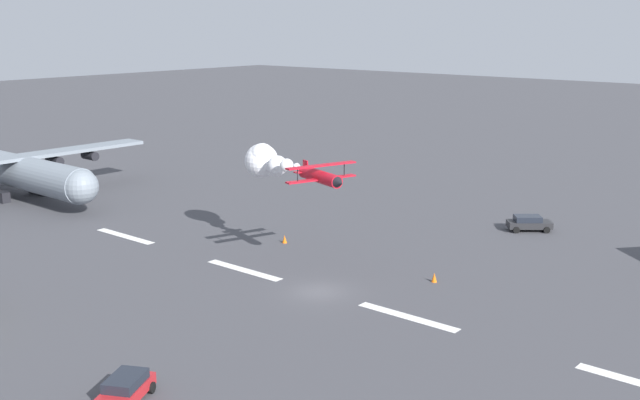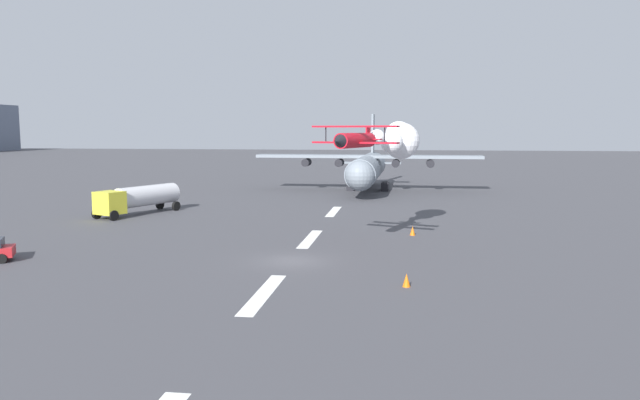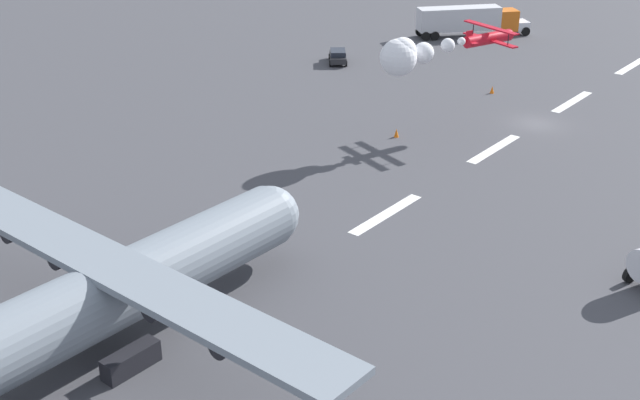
{
  "view_description": "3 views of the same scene",
  "coord_description": "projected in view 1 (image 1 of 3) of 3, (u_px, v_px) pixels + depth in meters",
  "views": [
    {
      "loc": [
        -35.64,
        42.73,
        20.15
      ],
      "look_at": [
        3.18,
        -3.96,
        6.0
      ],
      "focal_mm": 43.25,
      "sensor_mm": 36.0,
      "label": 1
    },
    {
      "loc": [
        -38.26,
        -7.24,
        8.66
      ],
      "look_at": [
        9.09,
        -0.64,
        3.02
      ],
      "focal_mm": 33.51,
      "sensor_mm": 36.0,
      "label": 2
    },
    {
      "loc": [
        68.75,
        29.62,
        26.11
      ],
      "look_at": [
        31.79,
        0.0,
        3.88
      ],
      "focal_mm": 46.72,
      "sensor_mm": 36.0,
      "label": 3
    }
  ],
  "objects": [
    {
      "name": "ground_plane",
      "position": [
        319.0,
        292.0,
        58.77
      ],
      "size": [
        440.0,
        440.0,
        0.0
      ],
      "primitive_type": "plane",
      "color": "#424247",
      "rests_on": "ground"
    },
    {
      "name": "runway_stripe_2",
      "position": [
        408.0,
        317.0,
        53.73
      ],
      "size": [
        8.0,
        0.9,
        0.01
      ],
      "primitive_type": "cube",
      "color": "white",
      "rests_on": "ground"
    },
    {
      "name": "runway_stripe_3",
      "position": [
        244.0,
        270.0,
        63.8
      ],
      "size": [
        8.0,
        0.9,
        0.01
      ],
      "primitive_type": "cube",
      "color": "white",
      "rests_on": "ground"
    },
    {
      "name": "runway_stripe_4",
      "position": [
        125.0,
        236.0,
        73.86
      ],
      "size": [
        8.0,
        0.9,
        0.01
      ],
      "primitive_type": "cube",
      "color": "white",
      "rests_on": "ground"
    },
    {
      "name": "cargo_transport_plane",
      "position": [
        27.0,
        172.0,
        87.94
      ],
      "size": [
        26.15,
        31.86,
        11.1
      ],
      "color": "gray",
      "rests_on": "ground"
    },
    {
      "name": "stunt_biplane_red",
      "position": [
        271.0,
        162.0,
        68.62
      ],
      "size": [
        14.28,
        7.79,
        3.17
      ],
      "color": "red"
    },
    {
      "name": "followme_car_yellow",
      "position": [
        529.0,
        223.0,
        75.61
      ],
      "size": [
        4.41,
        4.08,
        1.52
      ],
      "color": "#262628",
      "rests_on": "ground"
    },
    {
      "name": "airport_staff_sedan",
      "position": [
        125.0,
        389.0,
        41.43
      ],
      "size": [
        3.51,
        4.52,
        1.52
      ],
      "color": "#B21E23",
      "rests_on": "ground"
    },
    {
      "name": "traffic_cone_near",
      "position": [
        434.0,
        277.0,
        60.83
      ],
      "size": [
        0.44,
        0.44,
        0.75
      ],
      "primitive_type": "cone",
      "color": "orange",
      "rests_on": "ground"
    },
    {
      "name": "traffic_cone_far",
      "position": [
        285.0,
        239.0,
        71.55
      ],
      "size": [
        0.44,
        0.44,
        0.75
      ],
      "primitive_type": "cone",
      "color": "orange",
      "rests_on": "ground"
    }
  ]
}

